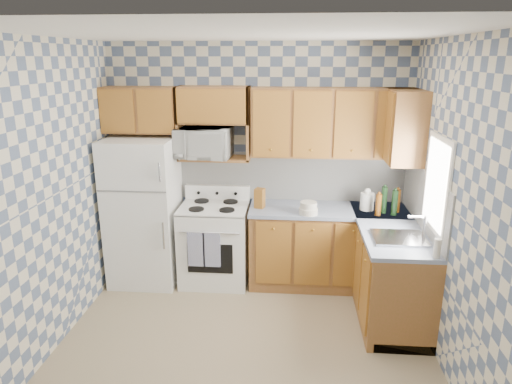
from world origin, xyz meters
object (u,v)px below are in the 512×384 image
microwave (204,143)px  electric_kettle (367,201)px  refrigerator (144,211)px  stove_body (215,244)px

microwave → electric_kettle: microwave is taller
refrigerator → stove_body: bearing=1.8°
stove_body → electric_kettle: electric_kettle is taller
refrigerator → stove_body: 0.89m
stove_body → microwave: microwave is taller
microwave → electric_kettle: bearing=0.6°
microwave → refrigerator: bearing=-164.8°
microwave → electric_kettle: (1.81, -0.11, -0.60)m
stove_body → microwave: (-0.11, 0.11, 1.17)m
microwave → stove_body: bearing=-40.5°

